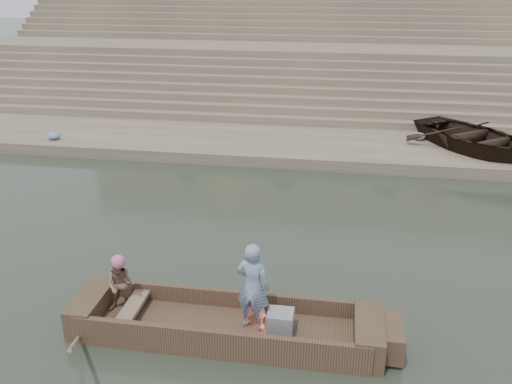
% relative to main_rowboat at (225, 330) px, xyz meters
% --- Properties ---
extents(ground, '(120.00, 120.00, 0.00)m').
position_rel_main_rowboat_xyz_m(ground, '(0.16, 2.88, -0.11)').
color(ground, '#2A3427').
rests_on(ground, ground).
extents(lower_landing, '(32.00, 4.00, 0.40)m').
position_rel_main_rowboat_xyz_m(lower_landing, '(0.16, 10.88, 0.09)').
color(lower_landing, gray).
rests_on(lower_landing, ground).
extents(mid_landing, '(32.00, 3.00, 2.80)m').
position_rel_main_rowboat_xyz_m(mid_landing, '(0.16, 18.38, 1.29)').
color(mid_landing, gray).
rests_on(mid_landing, ground).
extents(upper_landing, '(32.00, 3.00, 5.20)m').
position_rel_main_rowboat_xyz_m(upper_landing, '(0.16, 25.38, 2.49)').
color(upper_landing, gray).
rests_on(upper_landing, ground).
extents(ghat_steps, '(32.00, 11.00, 5.20)m').
position_rel_main_rowboat_xyz_m(ghat_steps, '(0.16, 20.07, 1.69)').
color(ghat_steps, gray).
rests_on(ghat_steps, ground).
extents(main_rowboat, '(5.00, 1.30, 0.22)m').
position_rel_main_rowboat_xyz_m(main_rowboat, '(0.00, 0.00, 0.00)').
color(main_rowboat, brown).
rests_on(main_rowboat, ground).
extents(rowboat_trim, '(6.04, 2.63, 1.77)m').
position_rel_main_rowboat_xyz_m(rowboat_trim, '(0.21, -0.01, 0.20)').
color(rowboat_trim, brown).
rests_on(rowboat_trim, ground).
extents(standing_man, '(0.69, 0.53, 1.69)m').
position_rel_main_rowboat_xyz_m(standing_man, '(0.51, 0.05, 0.95)').
color(standing_man, navy).
rests_on(standing_man, main_rowboat).
extents(rowing_man, '(0.60, 0.51, 1.10)m').
position_rel_main_rowboat_xyz_m(rowing_man, '(-2.00, 0.17, 0.66)').
color(rowing_man, '#2B8263').
rests_on(rowing_man, main_rowboat).
extents(television, '(0.46, 0.42, 0.40)m').
position_rel_main_rowboat_xyz_m(television, '(1.00, -0.00, 0.31)').
color(television, gray).
rests_on(television, main_rowboat).
extents(beached_rowboat, '(5.35, 5.61, 0.95)m').
position_rel_main_rowboat_xyz_m(beached_rowboat, '(6.37, 10.86, 0.76)').
color(beached_rowboat, '#2D2116').
rests_on(beached_rowboat, lower_landing).
extents(cloth_bundles, '(13.69, 2.55, 0.26)m').
position_rel_main_rowboat_xyz_m(cloth_bundles, '(-1.91, 10.70, 0.42)').
color(cloth_bundles, '#3F5999').
rests_on(cloth_bundles, lower_landing).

